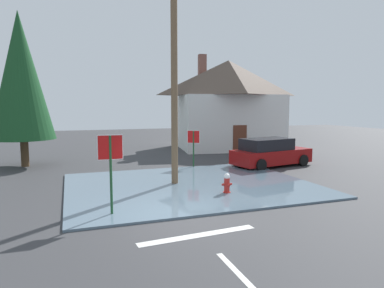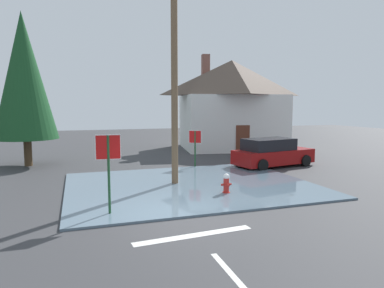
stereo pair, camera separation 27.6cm
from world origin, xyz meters
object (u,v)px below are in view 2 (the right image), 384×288
(pine_tree_tall_left, at_px, (24,76))
(stop_sign_far, at_px, (195,141))
(stop_sign_near, at_px, (108,158))
(house, at_px, (231,103))
(fire_hydrant, at_px, (226,184))
(utility_pole, at_px, (174,64))
(parked_car, at_px, (272,153))

(pine_tree_tall_left, bearing_deg, stop_sign_far, -22.35)
(stop_sign_near, bearing_deg, house, 53.18)
(fire_hydrant, relative_size, utility_pole, 0.08)
(utility_pole, xyz_separation_m, stop_sign_far, (2.15, 3.58, -3.65))
(fire_hydrant, height_order, stop_sign_far, stop_sign_far)
(stop_sign_near, xyz_separation_m, parked_car, (9.41, 6.04, -1.05))
(stop_sign_near, bearing_deg, utility_pole, 48.13)
(fire_hydrant, distance_m, utility_pole, 5.38)
(pine_tree_tall_left, bearing_deg, fire_hydrant, -49.61)
(fire_hydrant, relative_size, house, 0.09)
(parked_car, bearing_deg, stop_sign_near, -147.32)
(parked_car, height_order, pine_tree_tall_left, pine_tree_tall_left)
(utility_pole, bearing_deg, fire_hydrant, -57.53)
(utility_pole, xyz_separation_m, pine_tree_tall_left, (-6.57, 7.16, -0.11))
(stop_sign_far, bearing_deg, utility_pole, -120.95)
(stop_sign_near, distance_m, pine_tree_tall_left, 11.58)
(utility_pole, distance_m, house, 13.48)
(parked_car, xyz_separation_m, pine_tree_tall_left, (-12.92, 4.53, 4.23))
(stop_sign_near, distance_m, utility_pole, 5.63)
(stop_sign_far, xyz_separation_m, pine_tree_tall_left, (-8.71, 3.58, 3.54))
(fire_hydrant, bearing_deg, parked_car, 44.41)
(stop_sign_near, height_order, utility_pole, utility_pole)
(house, distance_m, parked_car, 8.90)
(stop_sign_far, relative_size, parked_car, 0.42)
(fire_hydrant, relative_size, parked_car, 0.17)
(parked_car, relative_size, pine_tree_tall_left, 0.57)
(stop_sign_far, height_order, house, house)
(utility_pole, bearing_deg, stop_sign_far, 59.05)
(stop_sign_far, height_order, pine_tree_tall_left, pine_tree_tall_left)
(stop_sign_near, xyz_separation_m, fire_hydrant, (4.46, 1.19, -1.41))
(utility_pole, relative_size, stop_sign_far, 4.80)
(fire_hydrant, bearing_deg, pine_tree_tall_left, 130.39)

